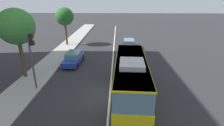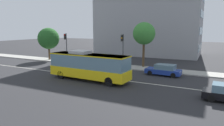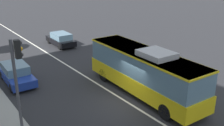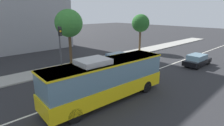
# 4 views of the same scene
# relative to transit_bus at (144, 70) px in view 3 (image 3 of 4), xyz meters

# --- Properties ---
(ground_plane) EXTENTS (160.00, 160.00, 0.00)m
(ground_plane) POSITION_rel_transit_bus_xyz_m (-0.29, 1.73, -1.81)
(ground_plane) COLOR #28282B
(lane_centre_line) EXTENTS (76.00, 0.16, 0.01)m
(lane_centre_line) POSITION_rel_transit_bus_xyz_m (-0.29, 1.73, -1.80)
(lane_centre_line) COLOR silver
(lane_centre_line) RESTS_ON ground_plane
(transit_bus) EXTENTS (10.09, 2.90, 3.46)m
(transit_bus) POSITION_rel_transit_bus_xyz_m (0.00, 0.00, 0.00)
(transit_bus) COLOR yellow
(transit_bus) RESTS_ON ground_plane
(sedan_black) EXTENTS (4.54, 1.90, 1.46)m
(sedan_black) POSITION_rel_transit_bus_xyz_m (14.59, -0.73, -1.09)
(sedan_black) COLOR black
(sedan_black) RESTS_ON ground_plane
(sedan_blue) EXTENTS (4.57, 1.97, 1.46)m
(sedan_blue) POSITION_rel_transit_bus_xyz_m (7.26, 6.61, -1.09)
(sedan_blue) COLOR #1E3899
(sedan_blue) RESTS_ON ground_plane
(traffic_light_near_corner) EXTENTS (0.34, 0.62, 5.20)m
(traffic_light_near_corner) POSITION_rel_transit_bus_xyz_m (0.56, 8.30, 1.75)
(traffic_light_near_corner) COLOR #47474C
(traffic_light_near_corner) RESTS_ON ground_plane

